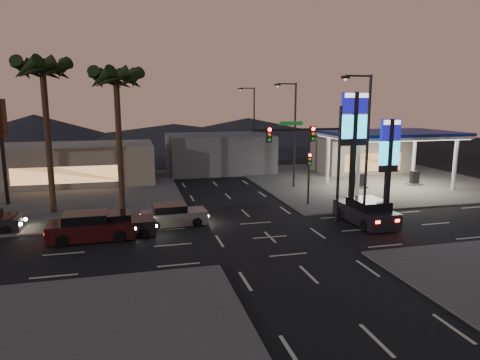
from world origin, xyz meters
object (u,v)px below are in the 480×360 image
object	(u,v)px
pylon_sign_short	(389,150)
car_lane_a_front	(115,226)
suv_station	(366,212)
traffic_signal_mast	(316,148)
car_lane_b_front	(173,215)
gas_station	(390,135)
car_lane_a_mid	(91,227)
pylon_sign_tall	(354,127)

from	to	relation	value
pylon_sign_short	car_lane_a_front	xyz separation A→B (m)	(-20.30, -2.09, -3.94)
suv_station	traffic_signal_mast	bearing A→B (deg)	169.31
pylon_sign_short	suv_station	distance (m)	6.19
pylon_sign_short	car_lane_a_front	distance (m)	20.78
pylon_sign_short	traffic_signal_mast	xyz separation A→B (m)	(-7.24, -2.51, 0.57)
pylon_sign_short	car_lane_b_front	bearing A→B (deg)	-178.71
pylon_sign_short	traffic_signal_mast	bearing A→B (deg)	-160.87
gas_station	pylon_sign_short	size ratio (longest dim) A/B	1.74
pylon_sign_short	car_lane_a_mid	world-z (taller)	pylon_sign_short
pylon_sign_tall	car_lane_a_front	distance (m)	18.93
gas_station	suv_station	distance (m)	14.40
car_lane_a_mid	gas_station	bearing A→B (deg)	20.02
pylon_sign_short	car_lane_a_front	size ratio (longest dim) A/B	1.43
car_lane_a_mid	suv_station	world-z (taller)	suv_station
suv_station	pylon_sign_tall	bearing A→B (deg)	74.65
car_lane_a_mid	suv_station	distance (m)	18.11
gas_station	car_lane_b_front	size ratio (longest dim) A/B	2.67
pylon_sign_tall	suv_station	bearing A→B (deg)	-105.35
pylon_sign_tall	suv_station	size ratio (longest dim) A/B	1.70
gas_station	pylon_sign_tall	world-z (taller)	pylon_sign_tall
gas_station	pylon_sign_tall	xyz separation A→B (m)	(-7.50, -6.50, 1.31)
traffic_signal_mast	suv_station	size ratio (longest dim) A/B	1.51
pylon_sign_short	car_lane_a_mid	xyz separation A→B (m)	(-21.73, -2.24, -3.87)
pylon_sign_short	car_lane_b_front	size ratio (longest dim) A/B	1.53
traffic_signal_mast	car_lane_a_front	distance (m)	13.82
pylon_sign_tall	car_lane_a_front	world-z (taller)	pylon_sign_tall
car_lane_b_front	suv_station	world-z (taller)	suv_station
gas_station	car_lane_a_mid	bearing A→B (deg)	-159.98
pylon_sign_short	suv_station	world-z (taller)	pylon_sign_short
traffic_signal_mast	pylon_sign_short	bearing A→B (deg)	19.13
gas_station	traffic_signal_mast	distance (m)	15.82
traffic_signal_mast	car_lane_a_mid	size ratio (longest dim) A/B	1.52
car_lane_b_front	suv_station	size ratio (longest dim) A/B	0.86
pylon_sign_tall	car_lane_a_mid	distance (m)	20.29
traffic_signal_mast	suv_station	xyz separation A→B (m)	(3.59, -0.68, -4.42)
pylon_sign_tall	car_lane_b_front	size ratio (longest dim) A/B	1.97
pylon_sign_short	traffic_signal_mast	world-z (taller)	traffic_signal_mast
gas_station	pylon_sign_tall	bearing A→B (deg)	-139.09
traffic_signal_mast	car_lane_b_front	bearing A→B (deg)	167.08
gas_station	car_lane_b_front	world-z (taller)	gas_station
suv_station	car_lane_a_mid	bearing A→B (deg)	176.99
pylon_sign_tall	traffic_signal_mast	xyz separation A→B (m)	(-4.74, -3.51, -1.17)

